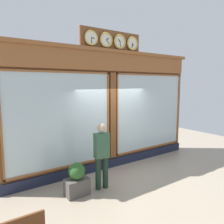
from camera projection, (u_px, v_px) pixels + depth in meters
name	position (u px, v px, depth m)	size (l,w,h in m)	color
ground_plane	(185.00, 207.00, 4.74)	(14.00, 14.00, 0.00)	gray
shop_facade	(110.00, 109.00, 6.88)	(6.66, 0.42, 4.24)	brown
pedestrian	(102.00, 153.00, 5.47)	(0.39, 0.27, 1.69)	#1C2F21
planter_box	(77.00, 187.00, 5.22)	(0.56, 0.36, 0.40)	#4C4742
planter_shrub	(77.00, 171.00, 5.17)	(0.40, 0.40, 0.40)	#285623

